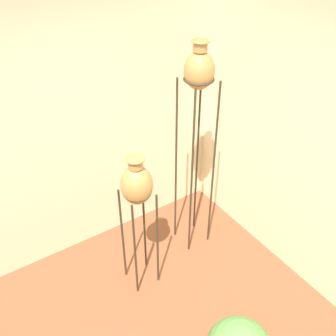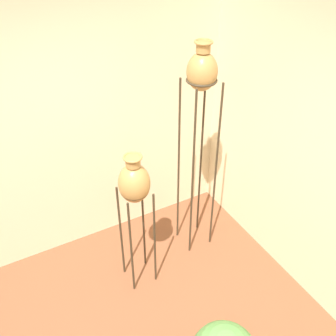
{
  "view_description": "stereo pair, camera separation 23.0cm",
  "coord_description": "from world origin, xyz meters",
  "views": [
    {
      "loc": [
        -0.52,
        -1.04,
        3.09
      ],
      "look_at": [
        1.02,
        1.27,
        1.11
      ],
      "focal_mm": 42.0,
      "sensor_mm": 36.0,
      "label": 1
    },
    {
      "loc": [
        -0.32,
        -1.16,
        3.09
      ],
      "look_at": [
        1.02,
        1.27,
        1.11
      ],
      "focal_mm": 42.0,
      "sensor_mm": 36.0,
      "label": 2
    }
  ],
  "objects": [
    {
      "name": "wall_back",
      "position": [
        0.0,
        1.98,
        1.35
      ],
      "size": [
        7.9,
        0.06,
        2.7
      ],
      "color": "beige",
      "rests_on": "ground_plane"
    },
    {
      "name": "vase_stand_tall",
      "position": [
        1.38,
        1.36,
        1.79
      ],
      "size": [
        0.27,
        0.27,
        2.14
      ],
      "color": "#382D1E",
      "rests_on": "ground_plane"
    },
    {
      "name": "vase_stand_medium",
      "position": [
        0.66,
        1.18,
        1.11
      ],
      "size": [
        0.26,
        0.26,
        1.41
      ],
      "color": "#382D1E",
      "rests_on": "ground_plane"
    }
  ]
}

